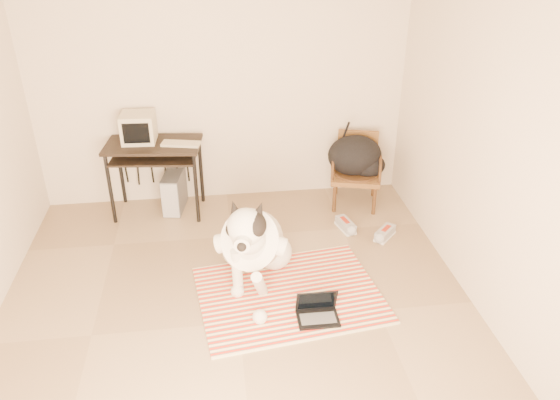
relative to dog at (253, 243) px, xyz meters
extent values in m
plane|color=#967C5C|center=(-0.18, -0.58, -0.39)|extent=(4.50, 4.50, 0.00)
plane|color=beige|center=(-0.18, 1.67, 0.96)|extent=(4.50, 0.00, 4.50)
plane|color=beige|center=(1.82, -0.58, 0.96)|extent=(0.00, 4.50, 4.50)
cube|color=red|center=(0.34, -0.75, -0.38)|extent=(1.56, 0.43, 0.02)
cube|color=#366D3B|center=(0.31, -0.52, -0.38)|extent=(1.56, 0.43, 0.02)
cube|color=#754586|center=(0.28, -0.28, -0.38)|extent=(1.56, 0.43, 0.02)
cube|color=#F0AF4C|center=(0.25, -0.05, -0.38)|extent=(1.56, 0.43, 0.02)
cube|color=beige|center=(0.22, 0.19, -0.38)|extent=(1.56, 0.43, 0.02)
sphere|color=white|center=(-0.11, 0.24, -0.22)|extent=(0.33, 0.33, 0.33)
sphere|color=white|center=(0.20, 0.16, -0.22)|extent=(0.33, 0.33, 0.33)
ellipsoid|color=white|center=(0.04, 0.19, -0.20)|extent=(0.41, 0.37, 0.34)
ellipsoid|color=white|center=(0.00, -0.01, 0.03)|extent=(0.58, 0.84, 0.72)
cylinder|color=white|center=(0.00, 0.00, 0.03)|extent=(0.63, 0.74, 0.66)
sphere|color=white|center=(-0.05, -0.22, 0.19)|extent=(0.28, 0.28, 0.28)
sphere|color=white|center=(-0.08, -0.32, 0.37)|extent=(0.31, 0.31, 0.31)
ellipsoid|color=black|center=(-0.03, -0.33, 0.39)|extent=(0.24, 0.27, 0.22)
cylinder|color=white|center=(-0.11, -0.45, 0.32)|extent=(0.16, 0.19, 0.13)
sphere|color=black|center=(-0.13, -0.54, 0.32)|extent=(0.07, 0.07, 0.07)
cone|color=black|center=(-0.16, -0.23, 0.49)|extent=(0.16, 0.18, 0.19)
cone|color=black|center=(0.03, -0.28, 0.49)|extent=(0.16, 0.17, 0.19)
torus|color=silver|center=(-0.06, -0.24, 0.24)|extent=(0.29, 0.20, 0.25)
cylinder|color=white|center=(-0.16, -0.21, -0.14)|extent=(0.12, 0.16, 0.46)
cylinder|color=white|center=(0.02, -0.38, -0.17)|extent=(0.18, 0.42, 0.47)
sphere|color=white|center=(-0.17, -0.23, -0.34)|extent=(0.12, 0.12, 0.12)
sphere|color=white|center=(-0.01, -0.60, -0.33)|extent=(0.12, 0.12, 0.12)
cone|color=black|center=(0.09, 0.48, -0.33)|extent=(0.12, 0.46, 0.12)
cube|color=black|center=(0.46, -0.64, -0.36)|extent=(0.34, 0.24, 0.02)
cube|color=#525255|center=(0.46, -0.65, -0.35)|extent=(0.29, 0.14, 0.00)
cube|color=black|center=(0.47, -0.56, -0.24)|extent=(0.34, 0.09, 0.22)
cube|color=black|center=(0.46, -0.57, -0.24)|extent=(0.30, 0.07, 0.19)
cube|color=black|center=(-0.92, 1.37, 0.41)|extent=(1.03, 0.65, 0.03)
cube|color=black|center=(-0.92, 1.32, 0.29)|extent=(0.91, 0.53, 0.02)
cylinder|color=black|center=(-1.39, 1.19, 0.00)|extent=(0.04, 0.04, 0.78)
cylinder|color=black|center=(-1.34, 1.65, 0.00)|extent=(0.04, 0.04, 0.78)
cylinder|color=black|center=(-0.50, 1.09, 0.00)|extent=(0.04, 0.04, 0.78)
cylinder|color=black|center=(-0.45, 1.55, 0.00)|extent=(0.04, 0.04, 0.78)
cube|color=#BDB294|center=(-1.06, 1.44, 0.58)|extent=(0.35, 0.34, 0.30)
cube|color=black|center=(-1.06, 1.29, 0.58)|extent=(0.27, 0.03, 0.21)
cube|color=#BDB294|center=(-0.63, 1.28, 0.44)|extent=(0.42, 0.23, 0.03)
cube|color=#525255|center=(-0.76, 1.42, -0.18)|extent=(0.26, 0.47, 0.42)
cube|color=#A7A7AB|center=(-0.79, 1.20, -0.18)|extent=(0.18, 0.04, 0.40)
cube|color=brown|center=(1.25, 1.27, -0.04)|extent=(0.64, 0.63, 0.05)
cylinder|color=#321C0D|center=(1.25, 1.27, 0.00)|extent=(0.49, 0.49, 0.04)
cube|color=brown|center=(1.31, 1.49, 0.21)|extent=(0.44, 0.15, 0.40)
cylinder|color=#321C0D|center=(0.99, 1.12, -0.23)|extent=(0.04, 0.04, 0.32)
cylinder|color=#321C0D|center=(1.10, 1.53, -0.23)|extent=(0.04, 0.04, 0.32)
cylinder|color=#321C0D|center=(1.40, 1.00, -0.23)|extent=(0.04, 0.04, 0.32)
cylinder|color=#321C0D|center=(1.52, 1.42, -0.23)|extent=(0.04, 0.04, 0.32)
ellipsoid|color=black|center=(1.23, 1.31, 0.19)|extent=(0.60, 0.49, 0.44)
ellipsoid|color=black|center=(1.37, 1.22, 0.10)|extent=(0.37, 0.30, 0.25)
cube|color=silver|center=(1.03, 0.73, -0.37)|extent=(0.18, 0.31, 0.03)
cube|color=gray|center=(1.03, 0.73, -0.33)|extent=(0.18, 0.30, 0.09)
cube|color=#9E2615|center=(1.03, 0.73, -0.30)|extent=(0.08, 0.15, 0.02)
cube|color=silver|center=(1.39, 0.52, -0.37)|extent=(0.28, 0.29, 0.03)
cube|color=gray|center=(1.39, 0.52, -0.33)|extent=(0.27, 0.28, 0.09)
cube|color=#9E2615|center=(1.39, 0.52, -0.30)|extent=(0.13, 0.14, 0.02)
camera|label=1|loc=(-0.29, -4.02, 2.62)|focal=35.00mm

